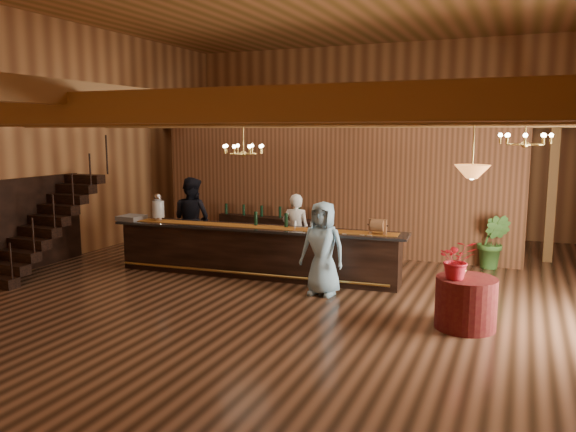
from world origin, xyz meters
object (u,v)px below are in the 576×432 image
at_px(chandelier_left, 243,149).
at_px(guest, 323,248).
at_px(floor_plant, 493,241).
at_px(round_table, 466,303).
at_px(chandelier_right, 525,139).
at_px(beverage_dispenser, 158,208).
at_px(raffle_drum, 378,225).
at_px(pendant_lamp, 472,172).
at_px(backbar_shelf, 271,233).
at_px(bartender, 296,232).
at_px(staff_second, 192,219).
at_px(tasting_bar, 255,251).

height_order(chandelier_left, guest, chandelier_left).
height_order(chandelier_left, floor_plant, chandelier_left).
distance_m(round_table, chandelier_right, 2.87).
xyz_separation_m(chandelier_right, floor_plant, (-0.52, 2.84, -2.26)).
relative_size(beverage_dispenser, raffle_drum, 1.76).
bearing_deg(guest, pendant_lamp, -14.05).
height_order(raffle_drum, round_table, raffle_drum).
distance_m(raffle_drum, backbar_shelf, 4.21).
bearing_deg(raffle_drum, chandelier_left, -168.89).
distance_m(round_table, guest, 2.78).
xyz_separation_m(raffle_drum, guest, (-0.81, -0.84, -0.35)).
height_order(chandelier_left, pendant_lamp, same).
height_order(bartender, floor_plant, bartender).
bearing_deg(beverage_dispenser, pendant_lamp, -12.21).
bearing_deg(bartender, pendant_lamp, 138.52).
height_order(beverage_dispenser, pendant_lamp, pendant_lamp).
xyz_separation_m(round_table, guest, (-2.61, 0.84, 0.47)).
relative_size(round_table, staff_second, 0.47).
bearing_deg(pendant_lamp, chandelier_right, 61.78).
relative_size(beverage_dispenser, chandelier_left, 0.75).
distance_m(round_table, pendant_lamp, 2.01).
relative_size(staff_second, floor_plant, 1.60).
bearing_deg(beverage_dispenser, tasting_bar, 2.79).
xyz_separation_m(bartender, floor_plant, (3.95, 1.71, -0.22)).
bearing_deg(beverage_dispenser, round_table, -12.21).
distance_m(backbar_shelf, guest, 4.15).
bearing_deg(backbar_shelf, guest, -43.41).
bearing_deg(guest, round_table, -14.05).
height_order(backbar_shelf, floor_plant, floor_plant).
distance_m(raffle_drum, pendant_lamp, 2.73).
bearing_deg(raffle_drum, staff_second, 172.80).
relative_size(chandelier_right, floor_plant, 0.66).
height_order(beverage_dispenser, raffle_drum, beverage_dispenser).
relative_size(pendant_lamp, staff_second, 0.46).
bearing_deg(staff_second, pendant_lamp, 168.98).
relative_size(beverage_dispenser, backbar_shelf, 0.20).
distance_m(chandelier_left, pendant_lamp, 4.55).
bearing_deg(raffle_drum, pendant_lamp, -43.04).
relative_size(tasting_bar, beverage_dispenser, 10.47).
distance_m(guest, floor_plant, 4.32).
distance_m(chandelier_right, floor_plant, 3.67).
relative_size(raffle_drum, floor_plant, 0.28).
bearing_deg(round_table, guest, 162.13).
bearing_deg(chandelier_left, backbar_shelf, 104.55).
relative_size(tasting_bar, chandelier_right, 7.85).
distance_m(beverage_dispenser, floor_plant, 7.36).
height_order(bartender, staff_second, staff_second).
relative_size(chandelier_left, floor_plant, 0.66).
bearing_deg(bartender, round_table, 138.52).
height_order(round_table, pendant_lamp, pendant_lamp).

